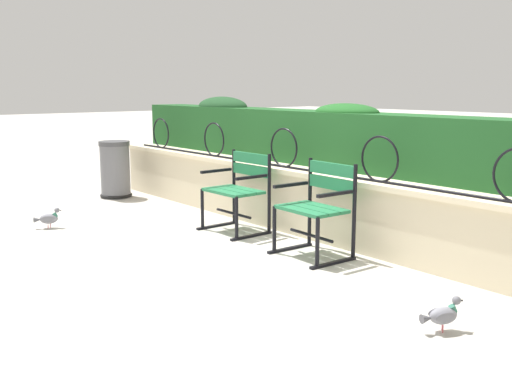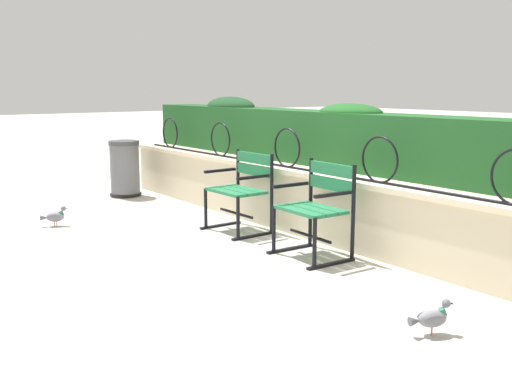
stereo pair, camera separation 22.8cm
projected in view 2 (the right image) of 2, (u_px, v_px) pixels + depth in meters
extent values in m
plane|color=#BCB7AD|center=(242.00, 252.00, 5.47)|extent=(60.00, 60.00, 0.00)
cube|color=beige|center=(320.00, 207.00, 5.98)|extent=(7.51, 0.35, 0.62)
cube|color=beige|center=(320.00, 174.00, 5.93)|extent=(7.51, 0.41, 0.05)
cylinder|color=black|center=(315.00, 171.00, 5.88)|extent=(6.96, 0.02, 0.02)
torus|color=black|center=(170.00, 133.00, 8.21)|extent=(0.42, 0.02, 0.42)
torus|color=black|center=(220.00, 139.00, 7.20)|extent=(0.42, 0.02, 0.42)
torus|color=black|center=(287.00, 148.00, 6.19)|extent=(0.42, 0.02, 0.42)
torus|color=black|center=(380.00, 160.00, 5.18)|extent=(0.42, 0.02, 0.42)
cube|color=#1E5123|center=(351.00, 141.00, 6.12)|extent=(7.36, 0.51, 0.58)
ellipsoid|color=#204725|center=(230.00, 107.00, 7.84)|extent=(0.91, 0.45, 0.27)
ellipsoid|color=#1D5420|center=(350.00, 112.00, 6.09)|extent=(0.80, 0.45, 0.18)
cube|color=#237547|center=(225.00, 192.00, 6.09)|extent=(0.60, 0.13, 0.03)
cube|color=#237547|center=(236.00, 191.00, 6.17)|extent=(0.60, 0.13, 0.03)
cube|color=#237547|center=(247.00, 189.00, 6.25)|extent=(0.60, 0.13, 0.03)
cube|color=#237547|center=(254.00, 158.00, 6.26)|extent=(0.60, 0.04, 0.11)
cube|color=#237547|center=(254.00, 170.00, 6.28)|extent=(0.60, 0.04, 0.11)
cylinder|color=black|center=(272.00, 194.00, 6.08)|extent=(0.04, 0.04, 0.84)
cylinder|color=black|center=(238.00, 219.00, 5.86)|extent=(0.04, 0.04, 0.44)
cube|color=black|center=(253.00, 236.00, 6.01)|extent=(0.05, 0.52, 0.02)
cube|color=black|center=(253.00, 177.00, 5.91)|extent=(0.04, 0.40, 0.03)
cylinder|color=black|center=(238.00, 187.00, 6.55)|extent=(0.04, 0.04, 0.84)
cylinder|color=black|center=(206.00, 209.00, 6.33)|extent=(0.04, 0.04, 0.44)
cube|color=black|center=(221.00, 225.00, 6.48)|extent=(0.05, 0.52, 0.02)
cube|color=black|center=(220.00, 171.00, 6.37)|extent=(0.04, 0.40, 0.03)
cylinder|color=black|center=(236.00, 213.00, 6.21)|extent=(0.57, 0.04, 0.03)
cube|color=#237547|center=(298.00, 211.00, 5.15)|extent=(0.59, 0.15, 0.03)
cube|color=#237547|center=(310.00, 209.00, 5.22)|extent=(0.59, 0.15, 0.03)
cube|color=#237547|center=(322.00, 208.00, 5.30)|extent=(0.59, 0.15, 0.03)
cube|color=#237547|center=(332.00, 169.00, 5.30)|extent=(0.58, 0.06, 0.11)
cube|color=#237547|center=(331.00, 184.00, 5.32)|extent=(0.58, 0.06, 0.11)
cylinder|color=black|center=(353.00, 213.00, 5.12)|extent=(0.04, 0.04, 0.85)
cylinder|color=black|center=(315.00, 244.00, 4.92)|extent=(0.04, 0.04, 0.44)
cube|color=black|center=(331.00, 264.00, 5.06)|extent=(0.06, 0.52, 0.02)
cube|color=black|center=(333.00, 194.00, 4.95)|extent=(0.05, 0.40, 0.03)
cylinder|color=black|center=(311.00, 203.00, 5.60)|extent=(0.04, 0.04, 0.85)
cylinder|color=black|center=(274.00, 230.00, 5.40)|extent=(0.04, 0.04, 0.44)
cube|color=black|center=(290.00, 249.00, 5.54)|extent=(0.06, 0.52, 0.02)
cube|color=black|center=(291.00, 185.00, 5.43)|extent=(0.05, 0.40, 0.03)
cylinder|color=black|center=(310.00, 236.00, 5.27)|extent=(0.56, 0.05, 0.03)
ellipsoid|color=gray|center=(432.00, 319.00, 3.63)|extent=(0.16, 0.21, 0.11)
cylinder|color=#2D6B56|center=(442.00, 312.00, 3.64)|extent=(0.06, 0.07, 0.06)
sphere|color=slate|center=(446.00, 303.00, 3.63)|extent=(0.06, 0.06, 0.06)
cone|color=black|center=(451.00, 304.00, 3.64)|extent=(0.02, 0.03, 0.01)
cone|color=#595960|center=(416.00, 321.00, 3.60)|extent=(0.09, 0.10, 0.06)
ellipsoid|color=slate|center=(427.00, 315.00, 3.66)|extent=(0.07, 0.14, 0.07)
ellipsoid|color=slate|center=(435.00, 321.00, 3.58)|extent=(0.07, 0.14, 0.07)
cylinder|color=#C6515B|center=(432.00, 329.00, 3.66)|extent=(0.01, 0.01, 0.05)
cylinder|color=#C6515B|center=(432.00, 332.00, 3.62)|extent=(0.01, 0.01, 0.05)
ellipsoid|color=gray|center=(55.00, 217.00, 6.47)|extent=(0.17, 0.21, 0.11)
cylinder|color=#2D6B56|center=(61.00, 213.00, 6.48)|extent=(0.07, 0.07, 0.06)
sphere|color=slate|center=(63.00, 208.00, 6.47)|extent=(0.06, 0.06, 0.06)
cone|color=black|center=(66.00, 209.00, 6.48)|extent=(0.02, 0.03, 0.01)
cone|color=#595960|center=(44.00, 218.00, 6.45)|extent=(0.09, 0.10, 0.06)
ellipsoid|color=slate|center=(55.00, 216.00, 6.51)|extent=(0.08, 0.14, 0.07)
ellipsoid|color=slate|center=(54.00, 217.00, 6.43)|extent=(0.08, 0.14, 0.07)
cylinder|color=#C6515B|center=(57.00, 223.00, 6.50)|extent=(0.01, 0.01, 0.05)
cylinder|color=#C6515B|center=(54.00, 224.00, 6.47)|extent=(0.01, 0.01, 0.05)
cylinder|color=slate|center=(125.00, 171.00, 8.22)|extent=(0.40, 0.40, 0.72)
cylinder|color=#47474A|center=(124.00, 143.00, 8.15)|extent=(0.42, 0.42, 0.06)
torus|color=black|center=(126.00, 194.00, 8.28)|extent=(0.44, 0.44, 0.04)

